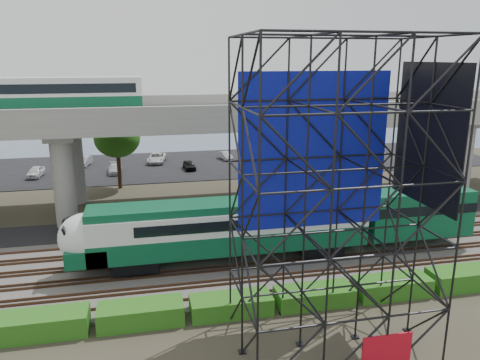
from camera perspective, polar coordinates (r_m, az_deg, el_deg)
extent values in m
plane|color=#474233|center=(31.21, -4.49, -12.13)|extent=(140.00, 140.00, 0.00)
cube|color=slate|center=(32.95, -4.97, -10.42)|extent=(90.00, 12.00, 0.20)
cube|color=black|center=(40.79, -6.50, -5.49)|extent=(90.00, 5.00, 0.08)
cube|color=black|center=(63.31, -8.66, 1.77)|extent=(90.00, 18.00, 0.08)
cube|color=#43556E|center=(84.88, -9.64, 5.01)|extent=(140.00, 40.00, 0.03)
cube|color=#472D1E|center=(28.70, -3.74, -14.05)|extent=(90.00, 0.08, 0.16)
cube|color=#472D1E|center=(29.95, -4.16, -12.74)|extent=(90.00, 0.08, 0.16)
cube|color=#472D1E|center=(30.45, -4.31, -12.26)|extent=(90.00, 0.08, 0.16)
cube|color=#472D1E|center=(31.73, -4.68, -11.10)|extent=(90.00, 0.08, 0.16)
cube|color=#472D1E|center=(32.23, -4.81, -10.67)|extent=(90.00, 0.08, 0.16)
cube|color=#472D1E|center=(33.53, -5.14, -9.63)|extent=(90.00, 0.08, 0.16)
cube|color=#472D1E|center=(34.03, -5.25, -9.25)|extent=(90.00, 0.08, 0.16)
cube|color=#472D1E|center=(35.35, -5.54, -8.31)|extent=(90.00, 0.08, 0.16)
cube|color=#472D1E|center=(35.86, -5.65, -7.97)|extent=(90.00, 0.08, 0.16)
cube|color=#472D1E|center=(37.19, -5.91, -7.12)|extent=(90.00, 0.08, 0.16)
cube|color=black|center=(32.48, -12.57, -9.75)|extent=(3.00, 2.20, 0.90)
cube|color=black|center=(34.70, 9.62, -7.96)|extent=(3.00, 2.20, 0.90)
cube|color=#0A4C2E|center=(32.53, -1.08, -7.14)|extent=(19.00, 3.00, 1.40)
cube|color=silver|center=(32.01, -1.09, -4.73)|extent=(19.00, 3.00, 1.50)
cube|color=#0A4C2E|center=(31.69, -1.10, -3.03)|extent=(19.00, 2.60, 0.50)
cube|color=black|center=(32.19, 0.66, -4.52)|extent=(15.00, 3.06, 0.70)
ellipsoid|color=silver|center=(31.91, -18.20, -6.63)|extent=(3.60, 3.00, 3.20)
cube|color=#0A4C2E|center=(32.29, -18.05, -8.36)|extent=(2.60, 3.00, 1.10)
cube|color=black|center=(31.88, -20.24, -5.86)|extent=(0.48, 2.00, 1.09)
cube|color=#0A4C2E|center=(37.30, 20.56, -3.57)|extent=(8.00, 3.00, 3.40)
cube|color=#9E9B93|center=(44.11, -7.55, 7.49)|extent=(80.00, 12.00, 1.20)
cube|color=#9E9B93|center=(38.28, -6.88, 8.15)|extent=(80.00, 0.50, 1.10)
cube|color=#9E9B93|center=(49.69, -8.16, 9.61)|extent=(80.00, 0.50, 1.10)
cylinder|color=#9E9B93|center=(41.89, -20.68, -0.15)|extent=(1.80, 1.80, 8.00)
cylinder|color=#9E9B93|center=(48.63, -19.55, 1.93)|extent=(1.80, 1.80, 8.00)
cube|color=#9E9B93|center=(44.57, -20.49, 5.59)|extent=(2.40, 9.00, 0.60)
cylinder|color=#9E9B93|center=(43.52, 6.28, 1.27)|extent=(1.80, 1.80, 8.00)
cylinder|color=#9E9B93|center=(50.05, 3.78, 3.10)|extent=(1.80, 1.80, 8.00)
cube|color=#9E9B93|center=(46.11, 5.05, 6.74)|extent=(2.40, 9.00, 0.60)
cylinder|color=#9E9B93|center=(52.00, 25.49, 2.12)|extent=(1.80, 1.80, 8.00)
cylinder|color=#9E9B93|center=(57.57, 21.32, 3.66)|extent=(1.80, 1.80, 8.00)
cube|color=#9E9B93|center=(54.19, 23.70, 6.76)|extent=(2.40, 9.00, 0.60)
cube|color=black|center=(44.23, -19.63, 8.03)|extent=(12.00, 2.50, 0.70)
cube|color=#0A4C2E|center=(44.15, -19.72, 9.05)|extent=(12.00, 2.50, 0.90)
cube|color=silver|center=(44.07, -19.84, 10.47)|extent=(12.00, 2.50, 1.30)
cube|color=black|center=(44.07, -19.85, 10.54)|extent=(11.00, 2.56, 0.80)
cube|color=silver|center=(44.03, -19.93, 11.51)|extent=(12.00, 2.40, 0.30)
cube|color=#0D1594|center=(24.80, 8.97, 3.44)|extent=(8.10, 0.08, 8.25)
cube|color=black|center=(24.02, 21.97, 5.09)|extent=(0.06, 5.40, 6.75)
cube|color=#B70D1D|center=(23.35, 17.45, -19.23)|extent=(2.40, 0.08, 1.60)
cube|color=black|center=(25.70, 10.66, -18.67)|extent=(9.36, 6.36, 0.08)
cube|color=#225C15|center=(27.51, -22.87, -15.89)|extent=(4.60, 1.80, 1.20)
cube|color=#225C15|center=(26.97, -11.99, -15.68)|extent=(4.60, 1.80, 1.15)
cube|color=#225C15|center=(27.36, -1.10, -14.99)|extent=(4.60, 1.80, 1.03)
cube|color=#225C15|center=(28.62, 9.07, -13.78)|extent=(4.60, 1.80, 1.01)
cube|color=#225C15|center=(30.62, 18.05, -12.25)|extent=(4.60, 1.80, 1.12)
cube|color=#225C15|center=(33.26, 25.67, -10.73)|extent=(4.60, 1.80, 1.20)
cylinder|color=#382314|center=(45.31, 11.04, -0.47)|extent=(0.44, 0.44, 4.80)
ellipsoid|color=#225C15|center=(44.59, 11.24, 3.50)|extent=(4.94, 4.94, 4.18)
cylinder|color=#382314|center=(52.99, -14.54, 1.54)|extent=(0.44, 0.44, 4.80)
ellipsoid|color=#225C15|center=(52.38, -14.76, 4.95)|extent=(4.94, 4.94, 4.18)
imported|color=black|center=(40.70, -17.02, -4.91)|extent=(5.74, 3.20, 1.52)
imported|color=silver|center=(61.44, -23.65, 0.93)|extent=(1.85, 3.82, 1.26)
imported|color=gray|center=(65.46, -18.48, 2.19)|extent=(2.00, 3.93, 1.24)
imported|color=#B7BAC0|center=(60.24, -14.99, 1.35)|extent=(1.63, 3.88, 1.12)
imported|color=silver|center=(65.05, -10.11, 2.69)|extent=(2.95, 5.02, 1.31)
imported|color=black|center=(60.44, -6.22, 1.83)|extent=(1.59, 3.45, 1.14)
imported|color=#919498|center=(66.06, -1.78, 3.00)|extent=(1.73, 3.47, 1.09)
imported|color=white|center=(62.41, 3.68, 2.34)|extent=(2.29, 4.46, 1.24)
imported|color=#B0B3B8|center=(68.33, 6.01, 3.34)|extent=(2.68, 4.42, 1.15)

